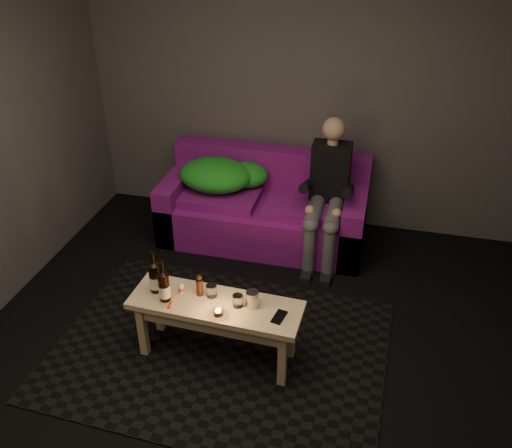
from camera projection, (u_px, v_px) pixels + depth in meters
The scene contains 17 objects.
floor at pixel (240, 384), 3.57m from camera, with size 4.50×4.50×0.00m, color black.
room at pixel (257, 122), 3.10m from camera, with size 4.50×4.50×4.50m.
rug at pixel (220, 349), 3.83m from camera, with size 2.30×1.67×0.01m, color black.
sofa at pixel (265, 209), 4.98m from camera, with size 1.82×0.82×0.78m.
green_blanket at pixel (221, 175), 4.89m from camera, with size 0.80×0.55×0.27m.
person at pixel (327, 190), 4.56m from camera, with size 0.33×0.76×1.22m.
coffee_table at pixel (216, 312), 3.59m from camera, with size 1.16×0.41×0.47m.
beer_bottle_a at pixel (155, 277), 3.60m from camera, with size 0.08×0.08×0.31m.
beer_bottle_b at pixel (164, 286), 3.52m from camera, with size 0.08×0.08×0.30m.
salt_shaker at pixel (181, 288), 3.62m from camera, with size 0.04×0.04×0.08m, color silver.
pepper_mill at pixel (200, 287), 3.59m from camera, with size 0.05×0.05×0.12m, color black.
tumbler_back at pixel (212, 291), 3.59m from camera, with size 0.07×0.07×0.09m, color white.
tealight at pixel (218, 312), 3.43m from camera, with size 0.06×0.06×0.05m.
tumbler_front at pixel (238, 301), 3.50m from camera, with size 0.07×0.07×0.09m, color white.
steel_cup at pixel (252, 299), 3.49m from camera, with size 0.08×0.08×0.12m, color #A9ACB0.
smartphone at pixel (279, 317), 3.42m from camera, with size 0.07×0.14×0.01m, color black.
red_lighter at pixel (170, 305), 3.52m from camera, with size 0.02×0.07×0.01m, color red.
Camera 1 is at (0.71, -2.40, 2.76)m, focal length 38.00 mm.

